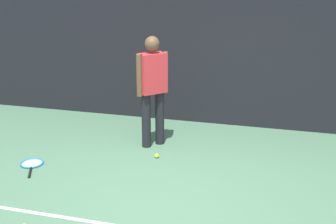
% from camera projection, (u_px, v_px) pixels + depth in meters
% --- Properties ---
extents(ground_plane, '(12.00, 12.00, 0.00)m').
position_uv_depth(ground_plane, '(159.00, 203.00, 4.98)').
color(ground_plane, '#4C7556').
extents(back_fence, '(10.00, 0.10, 2.21)m').
position_uv_depth(back_fence, '(207.00, 62.00, 7.40)').
color(back_fence, black).
rests_on(back_fence, ground).
extents(tennis_player, '(0.43, 0.44, 1.70)m').
position_uv_depth(tennis_player, '(153.00, 85.00, 6.40)').
color(tennis_player, black).
rests_on(tennis_player, ground).
extents(tennis_racket, '(0.44, 0.63, 0.03)m').
position_uv_depth(tennis_racket, '(32.00, 164.00, 5.98)').
color(tennis_racket, black).
rests_on(tennis_racket, ground).
extents(tennis_ball_by_fence, '(0.07, 0.07, 0.07)m').
position_uv_depth(tennis_ball_by_fence, '(157.00, 156.00, 6.21)').
color(tennis_ball_by_fence, '#CCE033').
rests_on(tennis_ball_by_fence, ground).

